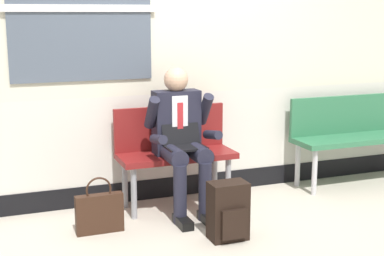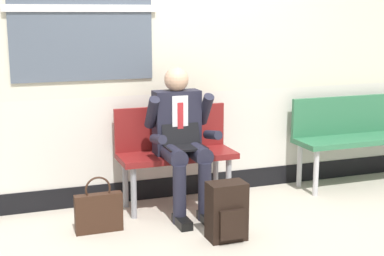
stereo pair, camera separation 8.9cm
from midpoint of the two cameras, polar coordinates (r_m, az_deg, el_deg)
The scene contains 7 objects.
ground_plane at distance 4.79m, azimuth 2.13°, elevation -9.22°, with size 18.00×18.00×0.00m, color #B2A899.
station_wall at distance 5.18m, azimuth -1.01°, elevation 8.11°, with size 5.79×0.17×2.79m.
bench_with_person at distance 5.00m, azimuth -1.28°, elevation -1.99°, with size 1.02×0.42×0.88m.
bench_empty at distance 5.88m, azimuth 16.62°, elevation -0.36°, with size 1.32×0.42×0.88m.
person_seated at distance 4.79m, azimuth -0.55°, elevation -0.88°, with size 0.57×0.70×1.24m.
backpack at distance 4.33m, azimuth 4.14°, elevation -8.45°, with size 0.29×0.23×0.45m.
handbag at distance 4.53m, azimuth -8.84°, elevation -8.33°, with size 0.37×0.08×0.45m.
Camera 2 is at (-1.65, -4.16, 1.70)m, focal length 52.84 mm.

